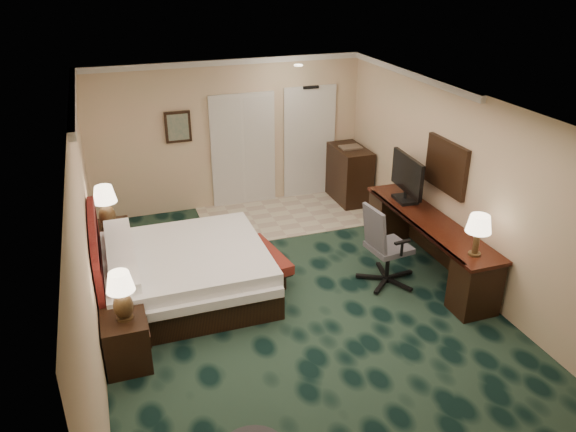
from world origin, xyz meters
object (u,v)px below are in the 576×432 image
object	(u,v)px
lamp_near	(122,296)
desk	(427,245)
nightstand_far	(114,244)
bed	(187,273)
nightstand_near	(126,342)
desk_chair	(389,244)
lamp_far	(106,207)
minibar	(349,174)
bed_bench	(265,263)
tv	(407,179)

from	to	relation	value
lamp_near	desk	distance (m)	4.48
nightstand_far	bed	bearing A→B (deg)	-54.32
nightstand_near	lamp_near	bearing A→B (deg)	25.94
bed	desk_chair	bearing A→B (deg)	-11.79
nightstand_near	lamp_far	world-z (taller)	lamp_far
minibar	lamp_far	bearing A→B (deg)	-165.73
nightstand_far	lamp_near	bearing A→B (deg)	-89.64
desk_chair	bed	bearing A→B (deg)	161.65
minibar	lamp_near	bearing A→B (deg)	-141.05
lamp_near	lamp_far	distance (m)	2.42
bed	lamp_near	bearing A→B (deg)	-125.96
nightstand_far	desk	bearing A→B (deg)	-21.19
nightstand_near	desk_chair	bearing A→B (deg)	10.00
nightstand_near	bed_bench	distance (m)	2.50
nightstand_near	desk_chair	distance (m)	3.76
bed_bench	desk_chair	size ratio (longest dim) A/B	0.94
nightstand_near	minibar	world-z (taller)	minibar
bed	nightstand_near	xyz separation A→B (m)	(-0.91, -1.23, -0.03)
lamp_far	desk	world-z (taller)	lamp_far
lamp_near	nightstand_near	bearing A→B (deg)	-154.06
bed	desk_chair	xyz separation A→B (m)	(2.78, -0.58, 0.27)
nightstand_near	tv	distance (m)	4.74
desk_chair	minibar	distance (m)	2.99
desk_chair	minibar	bearing A→B (deg)	69.58
bed	desk	world-z (taller)	desk
desk	desk_chair	world-z (taller)	desk_chair
tv	desk_chair	bearing A→B (deg)	-126.05
lamp_far	desk_chair	world-z (taller)	lamp_far
lamp_far	desk_chair	bearing A→B (deg)	-25.55
lamp_far	minibar	bearing A→B (deg)	14.27
bed_bench	nightstand_far	bearing A→B (deg)	143.72
nightstand_far	minibar	distance (m)	4.53
bed	tv	world-z (taller)	tv
nightstand_far	bed_bench	world-z (taller)	nightstand_far
nightstand_far	lamp_far	bearing A→B (deg)	-120.99
lamp_near	tv	world-z (taller)	tv
bed_bench	minibar	distance (m)	3.19
lamp_near	minibar	world-z (taller)	lamp_near
tv	lamp_far	bearing A→B (deg)	172.06
lamp_near	minibar	xyz separation A→B (m)	(4.38, 3.54, -0.39)
nightstand_near	nightstand_far	size ratio (longest dim) A/B	0.97
nightstand_near	lamp_near	xyz separation A→B (m)	(0.02, 0.01, 0.61)
lamp_far	tv	size ratio (longest dim) A/B	0.69
nightstand_far	minibar	xyz separation A→B (m)	(4.40, 1.07, 0.20)
bed_bench	minibar	xyz separation A→B (m)	(2.34, 2.15, 0.33)
tv	desk_chair	distance (m)	1.26
bed_bench	minibar	size ratio (longest dim) A/B	1.09
lamp_near	bed_bench	distance (m)	2.58
lamp_far	tv	world-z (taller)	tv
lamp_far	nightstand_near	bearing A→B (deg)	-89.39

